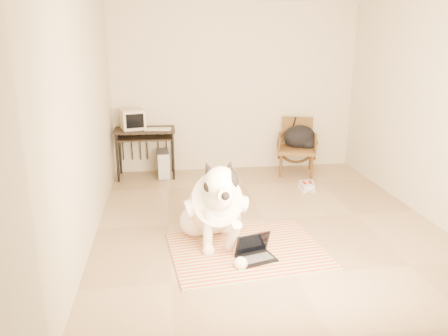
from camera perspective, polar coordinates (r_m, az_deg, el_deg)
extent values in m
plane|color=#9B815F|center=(5.44, 5.26, -6.68)|extent=(4.50, 4.50, 0.00)
plane|color=beige|center=(7.25, 1.48, 10.33)|extent=(4.50, 0.00, 4.50)
plane|color=beige|center=(2.97, 15.75, 0.35)|extent=(4.50, 0.00, 4.50)
plane|color=beige|center=(4.99, -17.43, 6.67)|extent=(0.00, 4.50, 4.50)
plane|color=beige|center=(5.86, 25.21, 7.24)|extent=(0.00, 4.50, 4.50)
cube|color=red|center=(4.27, 4.98, -13.55)|extent=(1.58, 0.41, 0.02)
cube|color=#487F3B|center=(4.47, 3.96, -12.06)|extent=(1.58, 0.41, 0.02)
cube|color=#5A3C7F|center=(4.67, 3.04, -10.69)|extent=(1.58, 0.41, 0.02)
cube|color=#CCD737|center=(4.87, 2.20, -9.44)|extent=(1.58, 0.41, 0.02)
cube|color=#C1B593|center=(5.08, 1.43, -8.29)|extent=(1.58, 0.41, 0.02)
sphere|color=white|center=(4.95, -3.71, -6.90)|extent=(0.36, 0.36, 0.36)
sphere|color=white|center=(5.00, 0.20, -6.59)|extent=(0.36, 0.36, 0.36)
ellipsoid|color=white|center=(4.95, -1.72, -6.51)|extent=(0.44, 0.40, 0.36)
ellipsoid|color=white|center=(4.66, -1.28, -4.78)|extent=(0.50, 0.84, 0.77)
cylinder|color=white|center=(4.68, -1.31, -4.72)|extent=(0.57, 0.73, 0.71)
sphere|color=white|center=(4.39, -0.75, -3.78)|extent=(0.30, 0.30, 0.30)
sphere|color=white|center=(4.22, -0.46, -1.95)|extent=(0.33, 0.33, 0.33)
ellipsoid|color=black|center=(4.23, 0.21, -1.63)|extent=(0.25, 0.29, 0.24)
cylinder|color=white|center=(4.11, -0.07, -3.23)|extent=(0.15, 0.18, 0.14)
sphere|color=black|center=(4.02, 0.20, -3.67)|extent=(0.08, 0.08, 0.08)
cone|color=black|center=(4.23, -2.07, -0.09)|extent=(0.16, 0.17, 0.20)
cone|color=black|center=(4.27, 0.76, 0.08)|extent=(0.17, 0.17, 0.20)
torus|color=silver|center=(4.35, -0.70, -3.17)|extent=(0.30, 0.17, 0.26)
cylinder|color=white|center=(4.50, -2.14, -8.20)|extent=(0.11, 0.15, 0.49)
cylinder|color=white|center=(4.42, 1.14, -9.05)|extent=(0.13, 0.45, 0.50)
sphere|color=white|center=(4.56, -2.05, -10.71)|extent=(0.13, 0.13, 0.13)
sphere|color=white|center=(4.31, 2.20, -12.36)|extent=(0.13, 0.13, 0.13)
cone|color=black|center=(5.29, -2.52, -6.71)|extent=(0.27, 0.49, 0.13)
cube|color=black|center=(4.48, 4.25, -11.72)|extent=(0.42, 0.35, 0.02)
cube|color=#49494B|center=(4.46, 4.32, -11.65)|extent=(0.34, 0.23, 0.00)
cube|color=black|center=(4.49, 3.74, -9.79)|extent=(0.38, 0.19, 0.24)
cube|color=black|center=(4.48, 3.79, -9.81)|extent=(0.33, 0.16, 0.21)
cube|color=black|center=(6.97, -10.32, 4.92)|extent=(0.94, 0.52, 0.03)
cube|color=black|center=(6.94, -10.28, 3.87)|extent=(0.83, 0.42, 0.02)
cylinder|color=black|center=(6.88, -13.77, 1.21)|extent=(0.04, 0.04, 0.75)
cylinder|color=black|center=(7.30, -13.44, 2.12)|extent=(0.04, 0.04, 0.75)
cylinder|color=black|center=(6.84, -6.65, 1.50)|extent=(0.04, 0.04, 0.75)
cylinder|color=black|center=(7.26, -6.73, 2.39)|extent=(0.04, 0.04, 0.75)
cube|color=#C2B698|center=(6.96, -11.83, 6.25)|extent=(0.41, 0.40, 0.31)
cube|color=black|center=(6.81, -11.56, 6.03)|extent=(0.26, 0.08, 0.22)
cube|color=#C2B698|center=(6.85, -8.61, 5.05)|extent=(0.42, 0.19, 0.03)
cube|color=#49494B|center=(7.07, -7.96, 0.58)|extent=(0.21, 0.45, 0.42)
cube|color=#B6B6BB|center=(6.86, -7.85, 0.07)|extent=(0.18, 0.02, 0.40)
cube|color=brown|center=(7.20, 9.47, 2.34)|extent=(0.72, 0.71, 0.06)
cylinder|color=#37220F|center=(7.19, 9.48, 2.65)|extent=(0.55, 0.55, 0.04)
cube|color=brown|center=(7.40, 9.52, 4.89)|extent=(0.50, 0.18, 0.45)
cylinder|color=#37220F|center=(7.02, 7.45, 0.25)|extent=(0.04, 0.04, 0.36)
cylinder|color=#37220F|center=(7.49, 7.49, 1.29)|extent=(0.04, 0.04, 0.36)
cylinder|color=#37220F|center=(7.04, 11.41, 0.09)|extent=(0.04, 0.04, 0.36)
cylinder|color=#37220F|center=(7.50, 11.21, 1.14)|extent=(0.04, 0.04, 0.36)
ellipsoid|color=black|center=(7.20, 9.84, 4.01)|extent=(0.52, 0.43, 0.39)
ellipsoid|color=black|center=(7.17, 10.88, 3.26)|extent=(0.32, 0.27, 0.22)
cube|color=white|center=(6.55, 10.46, -2.67)|extent=(0.12, 0.30, 0.03)
cube|color=#9B9BA0|center=(6.53, 10.48, -2.34)|extent=(0.11, 0.29, 0.09)
cube|color=maroon|center=(6.52, 10.50, -2.01)|extent=(0.05, 0.15, 0.02)
cube|color=white|center=(6.58, 11.16, -2.62)|extent=(0.18, 0.32, 0.03)
cube|color=#9B9BA0|center=(6.56, 11.18, -2.28)|extent=(0.17, 0.31, 0.09)
cube|color=maroon|center=(6.55, 11.20, -1.95)|extent=(0.08, 0.16, 0.02)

